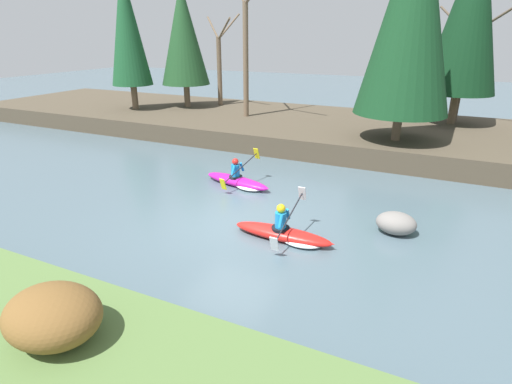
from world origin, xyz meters
TOP-DOWN VIEW (x-y plane):
  - ground_plane at (0.00, 0.00)m, footprint 90.00×90.00m
  - riverbank_far at (0.00, 10.98)m, footprint 44.00×9.03m
  - conifer_tree_far_left at (-11.59, 9.60)m, footprint 2.31×2.31m
  - conifer_tree_left at (-9.27, 11.64)m, footprint 2.84×2.84m
  - conifer_tree_mid_left at (3.43, 8.34)m, footprint 3.73×3.73m
  - conifer_tree_centre at (5.51, 12.99)m, footprint 3.34×3.34m
  - bare_tree_upstream at (-7.69, 13.04)m, footprint 2.98×2.94m
  - bare_tree_mid_upstream at (-4.59, 10.48)m, footprint 4.16×4.11m
  - bare_tree_mid_downstream at (5.66, 13.60)m, footprint 3.13×3.10m
  - shrub_clump_nearest at (0.32, -6.00)m, footprint 1.52×1.27m
  - kayaker_lead at (1.86, -0.34)m, footprint 2.77×2.06m
  - kayaker_middle at (-1.09, 2.71)m, footprint 2.79×2.06m
  - boulder_midstream at (4.40, 1.30)m, footprint 1.06×0.83m

SIDE VIEW (x-z plane):
  - ground_plane at x=0.00m, z-range 0.00..0.00m
  - kayaker_lead at x=1.86m, z-range -0.40..0.80m
  - kayaker_middle at x=-1.09m, z-range -0.40..0.80m
  - boulder_midstream at x=4.40m, z-range 0.00..0.60m
  - riverbank_far at x=0.00m, z-range 0.00..0.89m
  - shrub_clump_nearest at x=0.32m, z-range 0.77..1.60m
  - bare_tree_upstream at x=-7.69m, z-range 0.74..6.08m
  - bare_tree_mid_downstream at x=5.66m, z-range 0.73..6.37m
  - bare_tree_mid_upstream at x=-4.59m, z-range 0.67..8.27m
  - conifer_tree_left at x=-9.27m, z-range 1.55..8.54m
  - conifer_tree_far_left at x=-11.59m, z-range 1.57..9.30m
  - conifer_tree_mid_left at x=3.43m, z-range 1.44..10.44m
  - conifer_tree_centre at x=5.51m, z-range 1.62..10.45m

